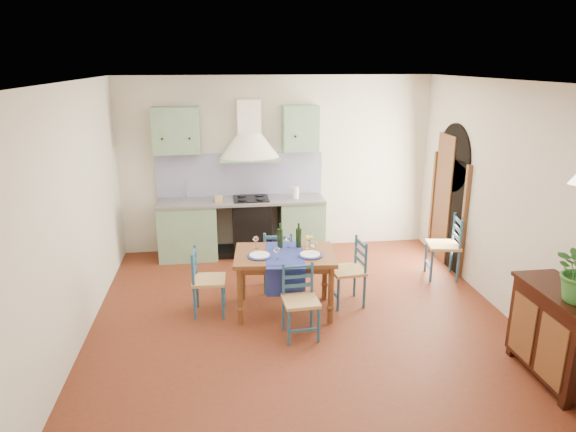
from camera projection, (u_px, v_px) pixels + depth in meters
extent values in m
plane|color=#4E2110|center=(301.00, 315.00, 6.32)|extent=(5.00, 5.00, 0.00)
cube|color=beige|center=(277.00, 165.00, 8.29)|extent=(5.00, 0.04, 2.80)
cube|color=gray|center=(188.00, 231.00, 8.09)|extent=(0.90, 0.60, 0.88)
cube|color=gray|center=(301.00, 226.00, 8.32)|extent=(0.70, 0.60, 0.88)
cube|color=black|center=(252.00, 228.00, 8.22)|extent=(0.60, 0.58, 0.88)
cube|color=gray|center=(242.00, 201.00, 8.06)|extent=(2.60, 0.64, 0.04)
cube|color=silver|center=(187.00, 203.00, 7.96)|extent=(0.45, 0.40, 0.03)
cylinder|color=silver|center=(187.00, 190.00, 8.08)|extent=(0.02, 0.02, 0.26)
cube|color=black|center=(251.00, 199.00, 8.08)|extent=(0.55, 0.48, 0.02)
cube|color=black|center=(243.00, 251.00, 8.36)|extent=(2.60, 0.50, 0.08)
cube|color=#0A0C5F|center=(240.00, 174.00, 8.22)|extent=(2.65, 0.05, 0.68)
cube|color=gray|center=(176.00, 130.00, 7.75)|extent=(0.70, 0.34, 0.70)
cube|color=gray|center=(300.00, 128.00, 7.99)|extent=(0.55, 0.34, 0.70)
cone|color=silver|center=(250.00, 146.00, 7.89)|extent=(0.96, 0.96, 0.40)
cube|color=silver|center=(249.00, 116.00, 7.85)|extent=(0.36, 0.30, 0.50)
cube|color=beige|center=(504.00, 199.00, 6.24)|extent=(0.04, 5.00, 2.80)
cube|color=black|center=(449.00, 212.00, 7.73)|extent=(0.03, 1.00, 1.65)
cylinder|color=black|center=(454.00, 158.00, 7.49)|extent=(0.03, 1.00, 1.00)
cube|color=brown|center=(464.00, 223.00, 7.21)|extent=(0.06, 0.06, 1.65)
cube|color=brown|center=(433.00, 202.00, 8.24)|extent=(0.06, 0.06, 1.65)
cube|color=brown|center=(443.00, 198.00, 7.89)|extent=(0.04, 0.55, 1.96)
cube|color=beige|center=(76.00, 214.00, 5.60)|extent=(0.04, 5.00, 2.80)
cube|color=white|center=(302.00, 81.00, 5.51)|extent=(5.00, 5.00, 0.01)
cube|color=brown|center=(285.00, 255.00, 6.23)|extent=(1.28, 0.92, 0.05)
cube|color=brown|center=(285.00, 260.00, 6.25)|extent=(1.15, 0.79, 0.08)
cylinder|color=brown|center=(240.00, 297.00, 6.01)|extent=(0.07, 0.07, 0.72)
cylinder|color=brown|center=(243.00, 274.00, 6.64)|extent=(0.07, 0.07, 0.72)
cylinder|color=brown|center=(331.00, 295.00, 6.05)|extent=(0.07, 0.07, 0.72)
cylinder|color=brown|center=(325.00, 273.00, 6.68)|extent=(0.07, 0.07, 0.72)
cube|color=navy|center=(285.00, 255.00, 6.18)|extent=(0.54, 0.95, 0.01)
cube|color=navy|center=(286.00, 281.00, 5.88)|extent=(0.45, 0.06, 0.38)
cylinder|color=navy|center=(260.00, 256.00, 6.11)|extent=(0.30, 0.30, 0.01)
cylinder|color=white|center=(260.00, 255.00, 6.11)|extent=(0.24, 0.24, 0.01)
cylinder|color=navy|center=(310.00, 255.00, 6.14)|extent=(0.30, 0.30, 0.01)
cylinder|color=white|center=(310.00, 254.00, 6.13)|extent=(0.24, 0.24, 0.01)
cylinder|color=black|center=(280.00, 236.00, 6.37)|extent=(0.07, 0.07, 0.32)
cylinder|color=black|center=(299.00, 236.00, 6.38)|extent=(0.07, 0.07, 0.32)
cylinder|color=white|center=(309.00, 244.00, 6.36)|extent=(0.05, 0.05, 0.10)
sphere|color=yellow|center=(309.00, 238.00, 6.34)|extent=(0.10, 0.10, 0.10)
cylinder|color=navy|center=(289.00, 328.00, 5.60)|extent=(0.03, 0.03, 0.43)
cylinder|color=navy|center=(283.00, 298.00, 5.86)|extent=(0.03, 0.03, 0.83)
cylinder|color=navy|center=(318.00, 325.00, 5.66)|extent=(0.03, 0.03, 0.43)
cylinder|color=navy|center=(312.00, 295.00, 5.92)|extent=(0.03, 0.03, 0.83)
cube|color=tan|center=(301.00, 301.00, 5.72)|extent=(0.41, 0.41, 0.04)
cube|color=navy|center=(298.00, 285.00, 5.85)|extent=(0.35, 0.04, 0.04)
cube|color=navy|center=(298.00, 276.00, 5.81)|extent=(0.35, 0.04, 0.04)
cube|color=navy|center=(298.00, 267.00, 5.78)|extent=(0.35, 0.04, 0.04)
cube|color=navy|center=(304.00, 330.00, 5.65)|extent=(0.33, 0.05, 0.02)
cylinder|color=navy|center=(291.00, 269.00, 7.15)|extent=(0.03, 0.03, 0.44)
cylinder|color=navy|center=(291.00, 265.00, 6.76)|extent=(0.03, 0.03, 0.87)
cylinder|color=navy|center=(267.00, 269.00, 7.16)|extent=(0.03, 0.03, 0.44)
cylinder|color=navy|center=(265.00, 264.00, 6.76)|extent=(0.03, 0.03, 0.87)
cube|color=tan|center=(278.00, 258.00, 6.92)|extent=(0.46, 0.46, 0.04)
cube|color=navy|center=(278.00, 254.00, 6.72)|extent=(0.37, 0.08, 0.04)
cube|color=navy|center=(278.00, 246.00, 6.68)|extent=(0.37, 0.08, 0.04)
cube|color=navy|center=(278.00, 238.00, 6.65)|extent=(0.37, 0.08, 0.04)
cube|color=navy|center=(279.00, 272.00, 7.17)|extent=(0.35, 0.08, 0.02)
cylinder|color=navy|center=(223.00, 303.00, 6.18)|extent=(0.03, 0.03, 0.43)
cylinder|color=navy|center=(194.00, 288.00, 6.09)|extent=(0.03, 0.03, 0.84)
cylinder|color=navy|center=(224.00, 291.00, 6.50)|extent=(0.03, 0.03, 0.43)
cylinder|color=navy|center=(196.00, 277.00, 6.41)|extent=(0.03, 0.03, 0.84)
cube|color=tan|center=(209.00, 280.00, 6.26)|extent=(0.41, 0.41, 0.04)
cube|color=navy|center=(194.00, 272.00, 6.21)|extent=(0.04, 0.36, 0.04)
cube|color=navy|center=(194.00, 263.00, 6.18)|extent=(0.04, 0.36, 0.04)
cube|color=navy|center=(193.00, 254.00, 6.15)|extent=(0.04, 0.36, 0.04)
cube|color=navy|center=(224.00, 300.00, 6.35)|extent=(0.05, 0.34, 0.02)
cylinder|color=navy|center=(330.00, 283.00, 6.70)|extent=(0.03, 0.03, 0.44)
cylinder|color=navy|center=(355.00, 266.00, 6.72)|extent=(0.03, 0.03, 0.87)
cylinder|color=navy|center=(338.00, 295.00, 6.38)|extent=(0.03, 0.03, 0.44)
cylinder|color=navy|center=(365.00, 276.00, 6.39)|extent=(0.03, 0.03, 0.87)
cube|color=tan|center=(347.00, 270.00, 6.51)|extent=(0.44, 0.44, 0.04)
cube|color=navy|center=(360.00, 260.00, 6.51)|extent=(0.06, 0.37, 0.04)
cube|color=navy|center=(361.00, 252.00, 6.48)|extent=(0.06, 0.37, 0.04)
cube|color=navy|center=(361.00, 243.00, 6.45)|extent=(0.06, 0.37, 0.04)
cube|color=navy|center=(334.00, 292.00, 6.55)|extent=(0.06, 0.35, 0.02)
cylinder|color=navy|center=(426.00, 257.00, 7.58)|extent=(0.04, 0.04, 0.47)
cylinder|color=navy|center=(452.00, 243.00, 7.50)|extent=(0.04, 0.04, 0.92)
cylinder|color=navy|center=(431.00, 266.00, 7.23)|extent=(0.04, 0.04, 0.47)
cylinder|color=navy|center=(459.00, 252.00, 7.14)|extent=(0.04, 0.04, 0.92)
cube|color=tan|center=(443.00, 245.00, 7.32)|extent=(0.50, 0.50, 0.04)
cube|color=navy|center=(457.00, 237.00, 7.28)|extent=(0.09, 0.39, 0.05)
cube|color=navy|center=(458.00, 229.00, 7.24)|extent=(0.09, 0.39, 0.05)
cube|color=navy|center=(458.00, 221.00, 7.20)|extent=(0.09, 0.39, 0.05)
cube|color=navy|center=(428.00, 265.00, 7.42)|extent=(0.10, 0.37, 0.03)
cube|color=black|center=(559.00, 334.00, 4.94)|extent=(0.45, 1.00, 0.82)
cube|color=black|center=(566.00, 293.00, 4.82)|extent=(0.50, 1.05, 0.04)
cube|color=brown|center=(551.00, 352.00, 4.70)|extent=(0.02, 0.38, 0.63)
cube|color=brown|center=(523.00, 327.00, 5.14)|extent=(0.02, 0.38, 0.63)
cube|color=black|center=(565.00, 404.00, 4.63)|extent=(0.08, 0.08, 0.08)
cube|color=black|center=(511.00, 351.00, 5.46)|extent=(0.08, 0.08, 0.08)
cube|color=black|center=(542.00, 349.00, 5.51)|extent=(0.08, 0.08, 0.08)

